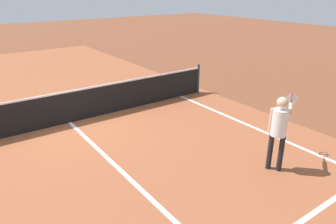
# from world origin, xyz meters

# --- Properties ---
(ground_plane) EXTENTS (60.00, 60.00, 0.00)m
(ground_plane) POSITION_xyz_m (0.00, 0.00, 0.00)
(ground_plane) COLOR brown
(court_surface_inbounds) EXTENTS (10.62, 24.40, 0.00)m
(court_surface_inbounds) POSITION_xyz_m (0.00, 0.00, 0.00)
(court_surface_inbounds) COLOR #9E5433
(court_surface_inbounds) RESTS_ON ground_plane
(line_center_service) EXTENTS (0.10, 6.40, 0.01)m
(line_center_service) POSITION_xyz_m (0.00, -3.20, 0.00)
(line_center_service) COLOR white
(line_center_service) RESTS_ON ground_plane
(net) EXTENTS (9.93, 0.09, 1.07)m
(net) POSITION_xyz_m (0.00, 0.00, 0.49)
(net) COLOR #33383D
(net) RESTS_ON ground_plane
(player_near) EXTENTS (1.14, 0.63, 1.66)m
(player_near) POSITION_xyz_m (2.76, -5.06, 1.03)
(player_near) COLOR black
(player_near) RESTS_ON ground_plane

